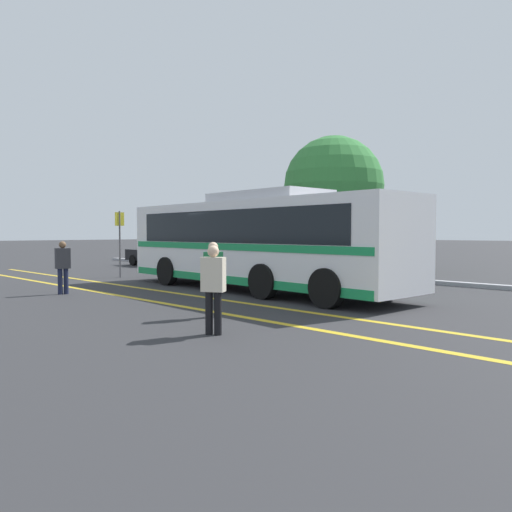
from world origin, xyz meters
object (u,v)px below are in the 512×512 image
(pedestrian_0, at_px, (213,284))
(pedestrian_2, at_px, (63,264))
(parked_car_0, at_px, (160,254))
(tree_0, at_px, (334,186))
(transit_bus, at_px, (256,240))
(pedestrian_1, at_px, (213,275))
(parked_car_2, at_px, (346,261))
(bus_stop_sign, at_px, (120,236))
(parked_car_1, at_px, (246,259))

(pedestrian_0, height_order, pedestrian_2, pedestrian_0)
(parked_car_0, distance_m, tree_0, 10.36)
(transit_bus, xyz_separation_m, pedestrian_0, (4.29, -5.43, -0.69))
(pedestrian_1, distance_m, pedestrian_2, 6.39)
(parked_car_0, distance_m, pedestrian_1, 17.59)
(pedestrian_0, height_order, pedestrian_1, pedestrian_1)
(transit_bus, bearing_deg, parked_car_0, 72.40)
(parked_car_2, relative_size, tree_0, 0.65)
(parked_car_0, bearing_deg, bus_stop_sign, 41.54)
(bus_stop_sign, relative_size, tree_0, 0.42)
(parked_car_2, height_order, pedestrian_1, pedestrian_1)
(parked_car_0, xyz_separation_m, tree_0, (8.72, 4.38, 3.50))
(transit_bus, distance_m, pedestrian_1, 5.11)
(pedestrian_2, bearing_deg, transit_bus, -25.20)
(parked_car_1, height_order, pedestrian_2, pedestrian_2)
(transit_bus, bearing_deg, pedestrian_1, -142.67)
(bus_stop_sign, bearing_deg, pedestrian_2, -133.70)
(parked_car_2, height_order, pedestrian_2, pedestrian_2)
(pedestrian_2, bearing_deg, parked_car_1, 22.54)
(pedestrian_1, bearing_deg, parked_car_1, -101.79)
(pedestrian_2, bearing_deg, pedestrian_1, -73.55)
(parked_car_0, bearing_deg, parked_car_1, 88.77)
(parked_car_2, height_order, pedestrian_0, pedestrian_0)
(transit_bus, xyz_separation_m, parked_car_1, (-5.39, 4.73, -0.95))
(parked_car_0, xyz_separation_m, pedestrian_1, (15.17, -8.91, 0.25))
(transit_bus, relative_size, parked_car_0, 2.71)
(parked_car_0, relative_size, parked_car_1, 0.86)
(parked_car_2, xyz_separation_m, pedestrian_0, (4.16, -10.20, 0.17))
(pedestrian_1, height_order, tree_0, tree_0)
(parked_car_2, bearing_deg, parked_car_0, 89.34)
(parked_car_1, relative_size, bus_stop_sign, 1.77)
(pedestrian_1, xyz_separation_m, pedestrian_2, (-6.37, -0.55, -0.03))
(pedestrian_2, xyz_separation_m, bus_stop_sign, (-3.86, 4.15, 0.82))
(parked_car_1, distance_m, bus_stop_sign, 5.79)
(parked_car_1, bearing_deg, pedestrian_2, -173.29)
(transit_bus, xyz_separation_m, parked_car_0, (-12.34, 4.72, -0.93))
(transit_bus, relative_size, pedestrian_2, 7.08)
(pedestrian_1, distance_m, bus_stop_sign, 10.87)
(tree_0, bearing_deg, pedestrian_2, -89.65)
(parked_car_0, xyz_separation_m, pedestrian_0, (16.63, -10.15, 0.24))
(transit_bus, relative_size, bus_stop_sign, 4.12)
(bus_stop_sign, xyz_separation_m, tree_0, (3.78, 9.70, 2.46))
(transit_bus, height_order, pedestrian_0, transit_bus)
(parked_car_1, bearing_deg, bus_stop_sign, 154.96)
(parked_car_0, height_order, parked_car_1, parked_car_0)
(transit_bus, distance_m, pedestrian_0, 6.96)
(parked_car_1, bearing_deg, parked_car_0, 85.72)
(parked_car_0, relative_size, pedestrian_0, 2.57)
(pedestrian_2, relative_size, tree_0, 0.24)
(parked_car_0, bearing_deg, tree_0, 115.39)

